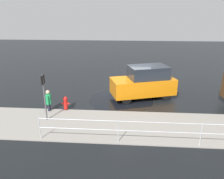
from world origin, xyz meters
name	(u,v)px	position (x,y,z in m)	size (l,w,h in m)	color
ground_plane	(132,95)	(0.00, 0.00, 0.00)	(60.00, 60.00, 0.00)	black
kerb_strip	(133,126)	(0.00, 4.20, 0.02)	(24.00, 3.20, 0.04)	gray
moving_hatchback	(144,82)	(-0.75, 0.36, 1.03)	(4.23, 2.82, 2.06)	orange
fire_hydrant	(66,103)	(3.70, 2.59, 0.40)	(0.42, 0.31, 0.80)	red
pedestrian	(49,99)	(4.58, 2.78, 0.68)	(0.31, 0.56, 1.22)	#1E8C4C
metal_railing	(159,128)	(-1.04, 5.63, 0.74)	(10.04, 0.04, 1.05)	#B7BABF
sign_post	(44,91)	(4.33, 3.89, 1.58)	(0.07, 0.44, 2.40)	#4C4C51
puddle_patch	(121,100)	(0.66, 0.89, 0.00)	(3.99, 3.99, 0.01)	black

